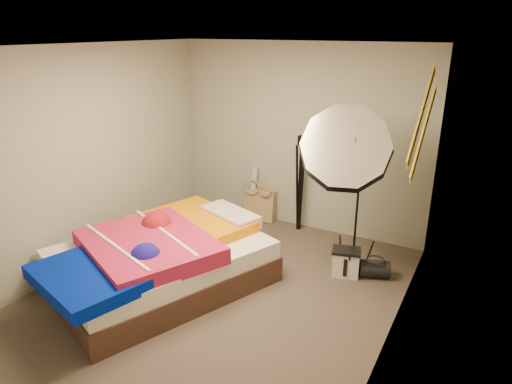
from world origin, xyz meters
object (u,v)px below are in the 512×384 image
Objects in this scene: camera_tripod at (300,177)px; duffel_bag at (375,269)px; photo_umbrella at (345,150)px; camera_case at (346,263)px; bed at (161,259)px; wrapping_roll at (252,193)px; tote_bag at (260,205)px.

duffel_bag is at bearing -31.74° from camera_tripod.
camera_tripod is at bearing 126.95° from duffel_bag.
duffel_bag is at bearing 16.88° from photo_umbrella.
bed is (-1.68, -1.17, 0.17)m from camera_case.
wrapping_roll is 1.98m from camera_case.
tote_bag is 0.34× the size of camera_tripod.
camera_tripod is (0.71, 2.07, 0.45)m from bed.
bed is at bearing -108.85° from camera_tripod.
camera_case reaches higher than duffel_bag.
tote_bag is 1.86m from camera_case.
camera_tripod reaches higher than bed.
wrapping_roll is at bearing 136.15° from camera_case.
camera_tripod is at bearing -3.44° from wrapping_roll.
wrapping_roll is 0.29× the size of bed.
wrapping_roll is at bearing 91.47° from bed.
tote_bag is 1.54× the size of camera_case.
tote_bag is 2.08m from duffel_bag.
tote_bag is 0.83m from camera_tripod.
photo_umbrella is at bearing -30.14° from wrapping_roll.
bed is at bearing -168.43° from duffel_bag.
photo_umbrella is at bearing -34.55° from tote_bag.
camera_case is 0.89× the size of duffel_bag.
duffel_bag is 2.37m from bed.
photo_umbrella is (1.59, 1.16, 1.14)m from bed.
camera_tripod is (-0.88, 0.91, -0.69)m from photo_umbrella.
wrapping_roll reaches higher than duffel_bag.
photo_umbrella reaches higher than bed.
wrapping_roll is (-0.13, 0.00, 0.16)m from tote_bag.
camera_tripod is at bearing 121.98° from camera_case.
photo_umbrella is (1.64, -0.95, 1.07)m from wrapping_roll.
camera_case is 0.11× the size of bed.
camera_tripod reaches higher than wrapping_roll.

